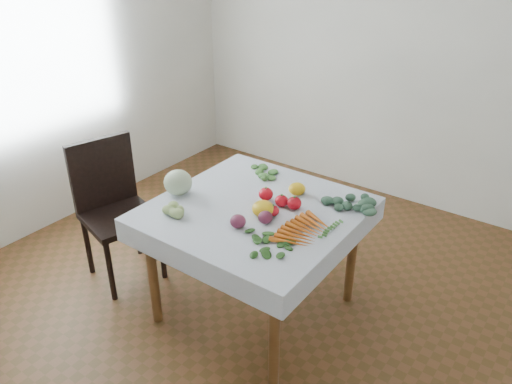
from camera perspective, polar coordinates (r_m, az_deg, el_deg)
ground at (r=3.33m, az=-0.09°, el=-13.19°), size 4.00×4.00×0.00m
back_wall at (r=4.37m, az=16.14°, el=15.84°), size 4.00×0.04×2.70m
left_wall at (r=4.11m, az=-24.03°, el=13.85°), size 0.04×4.00×2.70m
table at (r=2.94m, az=-0.10°, el=-3.55°), size 1.00×1.00×0.75m
tablecloth at (r=2.89m, az=-0.10°, el=-1.88°), size 1.12×1.12×0.01m
chair at (r=3.50m, az=-16.07°, el=-1.00°), size 0.54×0.54×0.98m
cabbage at (r=3.04m, az=-8.91°, el=1.09°), size 0.21×0.21×0.15m
tomato_a at (r=2.89m, az=2.94°, el=-1.03°), size 0.09×0.09×0.07m
tomato_b at (r=2.96m, az=1.13°, el=-0.22°), size 0.11×0.11×0.08m
tomato_c at (r=2.87m, az=4.38°, el=-1.29°), size 0.11×0.11×0.07m
tomato_d at (r=2.80m, az=1.97°, el=-2.15°), size 0.08×0.08×0.06m
heirloom_back at (r=3.03m, az=4.72°, el=0.36°), size 0.13×0.13×0.07m
heirloom_front at (r=2.79m, az=0.82°, el=-1.91°), size 0.14×0.14×0.09m
onion_a at (r=2.73m, az=1.08°, el=-2.91°), size 0.10×0.10×0.07m
onion_b at (r=2.69m, az=-2.07°, el=-3.37°), size 0.11×0.11×0.07m
tomatillo_cluster at (r=2.84m, az=-8.46°, el=-2.13°), size 0.16×0.11×0.05m
carrot_bunch at (r=2.66m, az=5.53°, el=-4.45°), size 0.22×0.38×0.03m
kale_bunch at (r=2.96m, az=10.99°, el=-1.17°), size 0.30×0.24×0.04m
basil_bunch at (r=2.55m, az=0.73°, el=-6.09°), size 0.29×0.24×0.01m
dill_bunch at (r=3.31m, az=0.76°, el=2.50°), size 0.27×0.20×0.03m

